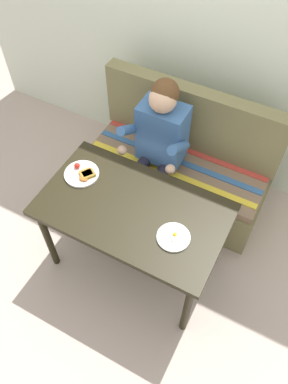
% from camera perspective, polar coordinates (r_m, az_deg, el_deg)
% --- Properties ---
extents(ground_plane, '(8.00, 8.00, 0.00)m').
position_cam_1_polar(ground_plane, '(3.04, -1.35, -10.25)').
color(ground_plane, '#BCA99C').
extents(back_wall, '(4.40, 0.10, 2.60)m').
position_cam_1_polar(back_wall, '(2.91, 11.26, 23.00)').
color(back_wall, silver).
rests_on(back_wall, ground).
extents(table, '(1.20, 0.70, 0.73)m').
position_cam_1_polar(table, '(2.48, -1.63, -3.45)').
color(table, black).
rests_on(table, ground).
extents(couch, '(1.44, 0.56, 1.00)m').
position_cam_1_polar(couch, '(3.15, 5.24, 3.58)').
color(couch, olive).
rests_on(couch, ground).
extents(person, '(0.45, 0.61, 1.21)m').
position_cam_1_polar(person, '(2.77, 2.09, 7.60)').
color(person, '#3A639B').
rests_on(person, ground).
extents(plate_breakfast, '(0.24, 0.24, 0.05)m').
position_cam_1_polar(plate_breakfast, '(2.60, -9.17, 2.72)').
color(plate_breakfast, white).
rests_on(plate_breakfast, table).
extents(plate_eggs, '(0.20, 0.20, 0.04)m').
position_cam_1_polar(plate_eggs, '(2.29, 4.43, -6.73)').
color(plate_eggs, white).
rests_on(plate_eggs, table).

